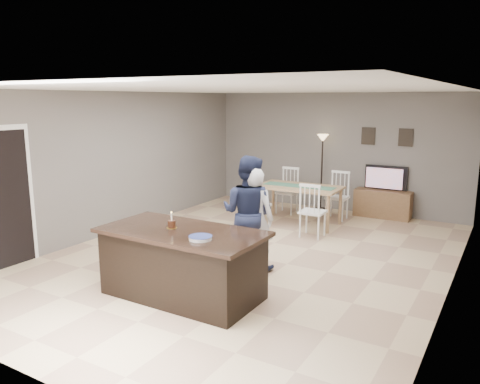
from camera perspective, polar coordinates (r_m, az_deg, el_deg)
The scene contains 14 objects.
floor at distance 7.78m, azimuth 1.25°, elevation -7.91°, with size 8.00×8.00×0.00m, color #CEAF84.
room_shell at distance 7.40m, azimuth 1.31°, elevation 4.45°, with size 8.00×8.00×8.00m.
kitchen_island at distance 6.21m, azimuth -7.01°, elevation -8.59°, with size 2.15×1.10×0.90m.
tv_console at distance 10.70m, azimuth 16.99°, elevation -1.40°, with size 1.20×0.40×0.60m, color brown.
television at distance 10.66m, azimuth 17.25°, elevation 1.63°, with size 0.91×0.12×0.53m, color black.
tv_screen_glow at distance 10.58m, azimuth 17.15°, elevation 1.60°, with size 0.78×0.78×0.00m, color #EE531A.
picture_frames at distance 10.70m, azimuth 17.44°, elevation 6.44°, with size 1.10×0.02×0.38m.
doorway at distance 7.87m, azimuth -27.01°, elevation 0.54°, with size 0.00×2.10×2.65m.
woman at distance 7.02m, azimuth 1.81°, elevation -3.33°, with size 0.57×0.38×1.57m, color silver.
man at distance 7.06m, azimuth 0.98°, elevation -2.55°, with size 0.85×0.66×1.74m, color #181E36.
birthday_cake at distance 6.19m, azimuth -8.32°, elevation -3.89°, with size 0.14×0.14×0.22m.
plate_stack at distance 5.65m, azimuth -4.85°, elevation -5.59°, with size 0.28×0.28×0.04m.
dining_table at distance 9.71m, azimuth 7.18°, elevation -0.08°, with size 1.73×1.96×1.04m.
floor_lamp at distance 10.96m, azimuth 10.01°, elevation 4.88°, with size 0.26×0.26×1.76m.
Camera 1 is at (3.60, -6.40, 2.56)m, focal length 35.00 mm.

